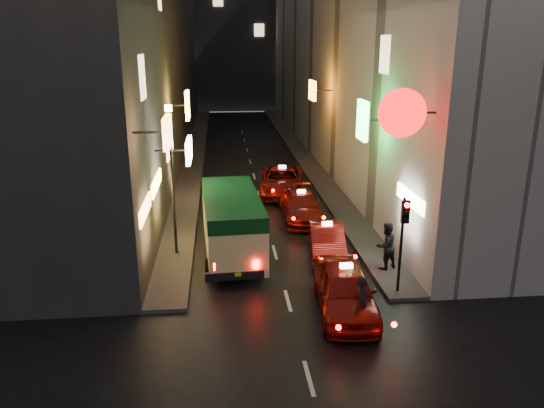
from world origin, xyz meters
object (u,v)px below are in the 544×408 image
object	(u,v)px
taxi_near	(345,286)
lamp_post	(172,171)
traffic_light	(404,226)
minibus	(232,218)
pedestrian_crossing	(363,300)

from	to	relation	value
taxi_near	lamp_post	bearing A→B (deg)	137.97
traffic_light	lamp_post	xyz separation A→B (m)	(-8.20, 4.53, 1.04)
minibus	lamp_post	xyz separation A→B (m)	(-2.37, 0.30, 2.00)
taxi_near	pedestrian_crossing	distance (m)	1.24
taxi_near	pedestrian_crossing	bearing A→B (deg)	-77.86
taxi_near	traffic_light	bearing A→B (deg)	22.13
taxi_near	traffic_light	xyz separation A→B (m)	(2.19, 0.89, 1.76)
pedestrian_crossing	lamp_post	bearing A→B (deg)	52.49
traffic_light	taxi_near	bearing A→B (deg)	-157.87
pedestrian_crossing	traffic_light	size ratio (longest dim) A/B	0.59
lamp_post	pedestrian_crossing	bearing A→B (deg)	-46.59
minibus	lamp_post	distance (m)	3.12
lamp_post	minibus	bearing A→B (deg)	-7.24
traffic_light	minibus	bearing A→B (deg)	144.06
minibus	taxi_near	world-z (taller)	minibus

